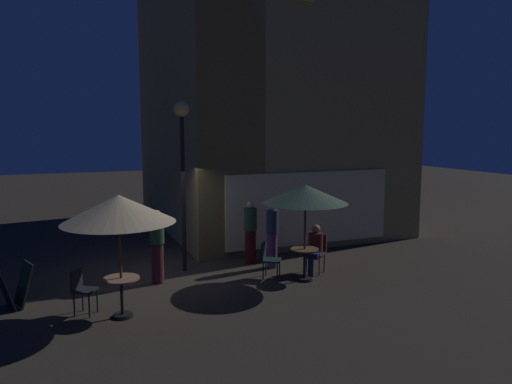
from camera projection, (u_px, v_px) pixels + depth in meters
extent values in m
plane|color=#2E2821|center=(165.00, 277.00, 11.67)|extent=(60.00, 60.00, 0.00)
cube|color=#A88B50|center=(306.00, 86.00, 14.66)|extent=(7.40, 1.93, 9.60)
cube|color=#A88B50|center=(190.00, 91.00, 16.65)|extent=(1.93, 8.58, 9.60)
cube|color=beige|center=(310.00, 208.00, 14.06)|extent=(5.18, 0.08, 2.10)
cylinder|color=black|center=(183.00, 194.00, 11.95)|extent=(0.10, 0.10, 3.89)
sphere|color=#F9CA6B|center=(182.00, 109.00, 11.68)|extent=(0.38, 0.38, 0.38)
cube|color=black|center=(23.00, 284.00, 9.73)|extent=(0.45, 0.61, 0.87)
cube|color=black|center=(4.00, 288.00, 9.49)|extent=(0.45, 0.61, 0.87)
cylinder|color=black|center=(304.00, 280.00, 11.41)|extent=(0.40, 0.40, 0.03)
cylinder|color=black|center=(304.00, 265.00, 11.37)|extent=(0.06, 0.06, 0.73)
cylinder|color=brown|center=(305.00, 249.00, 11.32)|extent=(0.66, 0.66, 0.03)
cylinder|color=black|center=(123.00, 316.00, 9.20)|extent=(0.40, 0.40, 0.03)
cylinder|color=black|center=(122.00, 298.00, 9.15)|extent=(0.06, 0.06, 0.73)
cylinder|color=#896147|center=(121.00, 279.00, 9.10)|extent=(0.68, 0.68, 0.03)
cylinder|color=black|center=(304.00, 279.00, 11.41)|extent=(0.36, 0.36, 0.06)
cylinder|color=#463025|center=(305.00, 234.00, 11.27)|extent=(0.05, 0.05, 2.21)
cone|color=#314B3B|center=(305.00, 194.00, 11.15)|extent=(1.97, 1.97, 0.43)
cylinder|color=black|center=(123.00, 315.00, 9.20)|extent=(0.36, 0.36, 0.06)
cylinder|color=#493920|center=(120.00, 258.00, 9.05)|extent=(0.05, 0.05, 2.29)
cone|color=tan|center=(119.00, 209.00, 8.93)|extent=(2.09, 2.09, 0.52)
cylinder|color=#543021|center=(319.00, 266.00, 11.75)|extent=(0.03, 0.03, 0.48)
cylinder|color=#543021|center=(306.00, 264.00, 11.91)|extent=(0.03, 0.03, 0.48)
cylinder|color=#543021|center=(324.00, 263.00, 12.05)|extent=(0.03, 0.03, 0.48)
cylinder|color=#543021|center=(312.00, 261.00, 12.21)|extent=(0.03, 0.03, 0.48)
cube|color=#543021|center=(315.00, 253.00, 11.95)|extent=(0.59, 0.59, 0.04)
cube|color=#543021|center=(318.00, 242.00, 12.08)|extent=(0.29, 0.35, 0.44)
cylinder|color=black|center=(280.00, 268.00, 11.68)|extent=(0.03, 0.03, 0.43)
cylinder|color=black|center=(277.00, 272.00, 11.35)|extent=(0.03, 0.03, 0.43)
cylinder|color=black|center=(266.00, 267.00, 11.75)|extent=(0.03, 0.03, 0.43)
cylinder|color=black|center=(263.00, 271.00, 11.42)|extent=(0.03, 0.03, 0.43)
cube|color=black|center=(271.00, 260.00, 11.52)|extent=(0.59, 0.59, 0.04)
cube|color=black|center=(264.00, 250.00, 11.53)|extent=(0.27, 0.37, 0.41)
cylinder|color=black|center=(97.00, 300.00, 9.42)|extent=(0.03, 0.03, 0.46)
cylinder|color=black|center=(89.00, 306.00, 9.12)|extent=(0.03, 0.03, 0.46)
cylinder|color=black|center=(83.00, 299.00, 9.48)|extent=(0.03, 0.03, 0.46)
cylinder|color=black|center=(74.00, 305.00, 9.18)|extent=(0.03, 0.03, 0.46)
cube|color=black|center=(85.00, 290.00, 9.27)|extent=(0.53, 0.53, 0.04)
cube|color=black|center=(76.00, 279.00, 9.27)|extent=(0.24, 0.34, 0.39)
cube|color=#1B2448|center=(313.00, 255.00, 11.82)|extent=(0.51, 0.51, 0.14)
cylinder|color=#1B2448|center=(311.00, 266.00, 11.72)|extent=(0.14, 0.14, 0.49)
cylinder|color=#4B181F|center=(316.00, 243.00, 11.91)|extent=(0.36, 0.36, 0.52)
sphere|color=#8E6F4B|center=(316.00, 229.00, 11.87)|extent=(0.21, 0.21, 0.21)
cylinder|color=#502028|center=(158.00, 263.00, 11.17)|extent=(0.28, 0.28, 0.93)
cylinder|color=#28482D|center=(157.00, 231.00, 11.07)|extent=(0.33, 0.33, 0.58)
sphere|color=#8F6A51|center=(156.00, 215.00, 11.02)|extent=(0.21, 0.21, 0.21)
cylinder|color=#461114|center=(250.00, 246.00, 12.84)|extent=(0.29, 0.29, 0.88)
cylinder|color=#2B4630|center=(250.00, 219.00, 12.74)|extent=(0.34, 0.34, 0.58)
sphere|color=beige|center=(250.00, 205.00, 12.69)|extent=(0.21, 0.21, 0.21)
cylinder|color=#593564|center=(272.00, 250.00, 12.41)|extent=(0.26, 0.26, 0.89)
cylinder|color=navy|center=(272.00, 222.00, 12.31)|extent=(0.31, 0.31, 0.60)
sphere|color=beige|center=(272.00, 206.00, 12.26)|extent=(0.23, 0.23, 0.23)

